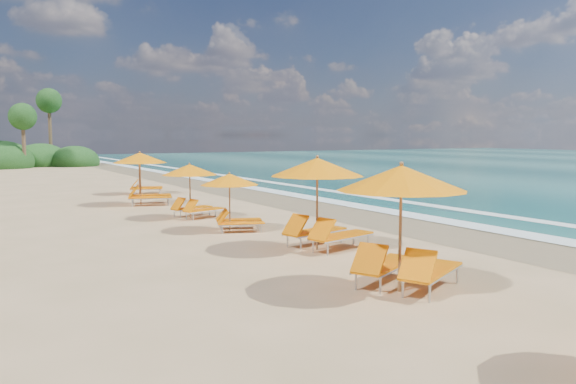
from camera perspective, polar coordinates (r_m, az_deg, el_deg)
The scene contains 9 objects.
ground at distance 20.37m, azimuth 0.00°, elevation -3.36°, with size 160.00×160.00×0.00m, color tan.
wet_sand at distance 22.66m, azimuth 8.72°, elevation -2.49°, with size 4.00×160.00×0.01m, color #8B7A52.
surf_foam at distance 24.45m, azimuth 13.61°, elevation -1.93°, with size 4.00×160.00×0.01m.
station_1 at distance 12.01m, azimuth 11.60°, elevation -2.59°, with size 3.54×3.52×2.69m.
station_2 at distance 16.04m, azimuth 3.45°, elevation -0.45°, with size 3.25×3.12×2.67m.
station_3 at distance 19.19m, azimuth -5.42°, elevation -0.59°, with size 2.56×2.51×1.99m.
station_4 at distance 22.40m, azimuth -9.46°, elevation 0.51°, with size 2.66×2.57×2.16m.
station_5 at distance 27.11m, azimuth -14.19°, elevation 1.70°, with size 3.14×3.05×2.49m.
station_6 at distance 31.97m, azimuth -14.40°, elevation 1.98°, with size 2.80×2.75×2.19m.
Camera 1 is at (-10.32, -17.26, 3.22)m, focal length 35.44 mm.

